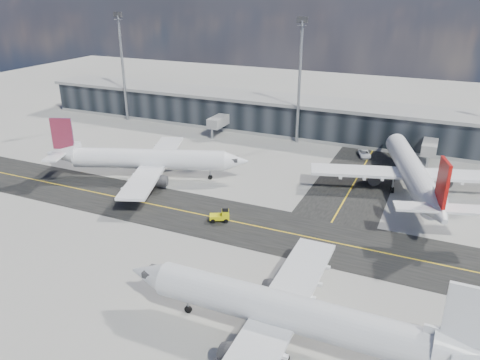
# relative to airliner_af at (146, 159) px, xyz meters

# --- Properties ---
(ground) EXTENTS (300.00, 300.00, 0.00)m
(ground) POSITION_rel_airliner_af_xyz_m (19.81, -13.99, -3.88)
(ground) COLOR gray
(ground) RESTS_ON ground
(taxiway_lanes) EXTENTS (180.00, 63.00, 0.03)m
(taxiway_lanes) POSITION_rel_airliner_af_xyz_m (23.72, -3.26, -3.87)
(taxiway_lanes) COLOR black
(taxiway_lanes) RESTS_ON ground
(terminal_concourse) EXTENTS (152.00, 19.80, 8.80)m
(terminal_concourse) POSITION_rel_airliner_af_xyz_m (19.85, 40.94, 0.21)
(terminal_concourse) COLOR black
(terminal_concourse) RESTS_ON ground
(floodlight_masts) EXTENTS (102.50, 0.70, 28.90)m
(floodlight_masts) POSITION_rel_airliner_af_xyz_m (19.81, 34.01, 11.73)
(floodlight_masts) COLOR gray
(floodlight_masts) RESTS_ON ground
(airliner_af) EXTENTS (38.48, 33.24, 11.75)m
(airliner_af) POSITION_rel_airliner_af_xyz_m (0.00, 0.00, 0.00)
(airliner_af) COLOR white
(airliner_af) RESTS_ON ground
(airliner_redtail) EXTENTS (35.86, 41.61, 12.55)m
(airliner_redtail) POSITION_rel_airliner_af_xyz_m (47.93, 13.38, 0.27)
(airliner_redtail) COLOR white
(airliner_redtail) RESTS_ON ground
(airliner_near) EXTENTS (38.96, 33.13, 11.58)m
(airliner_near) POSITION_rel_airliner_af_xyz_m (40.37, -32.65, -0.05)
(airliner_near) COLOR silver
(airliner_near) RESTS_ON ground
(baggage_tug) EXTENTS (3.44, 2.67, 1.95)m
(baggage_tug) POSITION_rel_airliner_af_xyz_m (21.50, -10.69, -2.90)
(baggage_tug) COLOR #D8D60B
(baggage_tug) RESTS_ON ground
(service_van) EXTENTS (3.90, 5.44, 1.38)m
(service_van) POSITION_rel_airliner_af_xyz_m (36.76, 30.01, -3.19)
(service_van) COLOR white
(service_van) RESTS_ON ground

